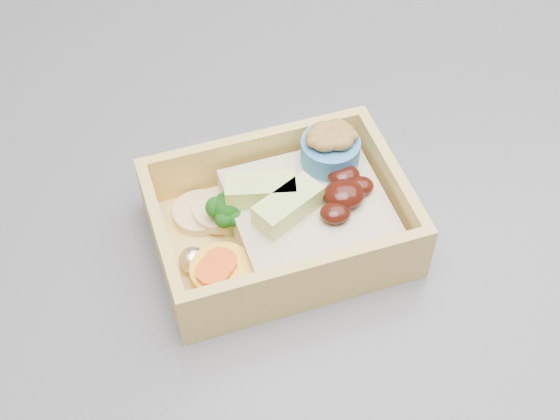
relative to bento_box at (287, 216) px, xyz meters
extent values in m
cube|color=#3B3A40|center=(-0.07, 0.03, -0.04)|extent=(1.24, 0.84, 0.04)
cube|color=#E1BA5D|center=(-0.01, 0.00, -0.02)|extent=(0.17, 0.14, 0.01)
cube|color=#E1BA5D|center=(-0.01, 0.05, 0.01)|extent=(0.16, 0.03, 0.04)
cube|color=#E1BA5D|center=(0.00, -0.06, 0.01)|extent=(0.16, 0.03, 0.04)
cube|color=#E1BA5D|center=(0.07, 0.01, 0.01)|extent=(0.02, 0.10, 0.04)
cube|color=#E1BA5D|center=(-0.08, -0.01, 0.01)|extent=(0.02, 0.10, 0.04)
cube|color=tan|center=(0.01, 0.00, 0.00)|extent=(0.11, 0.10, 0.02)
ellipsoid|color=black|center=(0.03, 0.00, 0.02)|extent=(0.03, 0.03, 0.01)
ellipsoid|color=black|center=(0.04, 0.01, 0.02)|extent=(0.02, 0.02, 0.01)
ellipsoid|color=black|center=(0.03, -0.02, 0.02)|extent=(0.02, 0.02, 0.01)
ellipsoid|color=black|center=(0.05, 0.00, 0.02)|extent=(0.02, 0.02, 0.01)
cube|color=#CBE879|center=(0.00, -0.01, 0.02)|extent=(0.05, 0.04, 0.02)
cube|color=#CBE879|center=(-0.02, 0.01, 0.02)|extent=(0.05, 0.02, 0.02)
cylinder|color=#7DA85A|center=(-0.04, 0.00, -0.01)|extent=(0.01, 0.01, 0.01)
sphere|color=#145012|center=(-0.04, 0.00, 0.01)|extent=(0.02, 0.02, 0.02)
sphere|color=#145012|center=(-0.03, 0.01, 0.01)|extent=(0.01, 0.01, 0.01)
sphere|color=#145012|center=(-0.04, 0.01, 0.01)|extent=(0.01, 0.01, 0.01)
sphere|color=#145012|center=(-0.03, 0.00, 0.01)|extent=(0.01, 0.01, 0.01)
sphere|color=#145012|center=(-0.04, 0.00, 0.01)|extent=(0.01, 0.01, 0.01)
sphere|color=#145012|center=(-0.04, 0.01, 0.01)|extent=(0.01, 0.01, 0.01)
cylinder|color=yellow|center=(-0.05, -0.04, 0.00)|extent=(0.04, 0.04, 0.02)
cylinder|color=#F45414|center=(-0.05, -0.03, 0.01)|extent=(0.02, 0.02, 0.00)
cylinder|color=#F45414|center=(-0.05, -0.04, 0.01)|extent=(0.02, 0.02, 0.00)
cylinder|color=tan|center=(-0.05, 0.02, -0.01)|extent=(0.03, 0.03, 0.01)
cylinder|color=tan|center=(-0.04, 0.02, -0.01)|extent=(0.03, 0.03, 0.01)
ellipsoid|color=white|center=(-0.03, 0.03, -0.01)|extent=(0.02, 0.02, 0.02)
ellipsoid|color=white|center=(-0.06, -0.02, -0.01)|extent=(0.02, 0.02, 0.02)
cylinder|color=#3577B7|center=(0.03, 0.03, 0.02)|extent=(0.04, 0.04, 0.02)
ellipsoid|color=brown|center=(0.03, 0.03, 0.03)|extent=(0.02, 0.01, 0.01)
ellipsoid|color=brown|center=(0.04, 0.04, 0.03)|extent=(0.02, 0.01, 0.01)
ellipsoid|color=brown|center=(0.03, 0.04, 0.03)|extent=(0.02, 0.01, 0.01)
ellipsoid|color=brown|center=(0.04, 0.03, 0.03)|extent=(0.02, 0.01, 0.01)
ellipsoid|color=brown|center=(0.03, 0.03, 0.03)|extent=(0.02, 0.01, 0.01)
ellipsoid|color=brown|center=(0.04, 0.03, 0.03)|extent=(0.02, 0.01, 0.01)
ellipsoid|color=brown|center=(0.03, 0.04, 0.03)|extent=(0.02, 0.01, 0.01)
ellipsoid|color=brown|center=(0.04, 0.04, 0.03)|extent=(0.02, 0.01, 0.01)
ellipsoid|color=brown|center=(0.03, 0.03, 0.03)|extent=(0.02, 0.01, 0.01)
camera|label=1|loc=(-0.06, -0.30, 0.38)|focal=50.00mm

